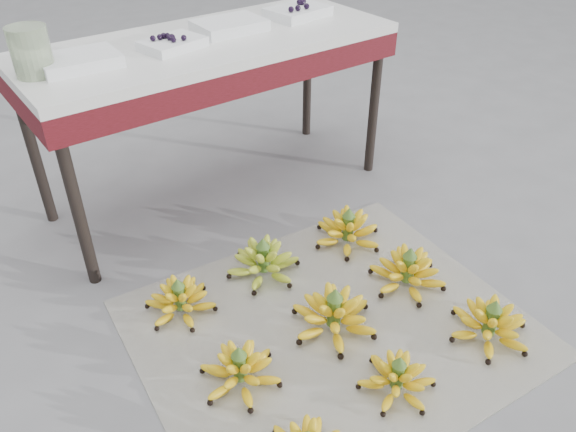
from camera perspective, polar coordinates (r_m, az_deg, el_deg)
ground at (r=1.97m, az=5.26°, el=-10.87°), size 60.00×60.00×0.00m
newspaper_mat at (r=1.95m, az=4.35°, el=-11.25°), size 1.34×1.16×0.01m
bunch_front_center at (r=1.76m, az=11.01°, el=-15.89°), size 0.27×0.27×0.14m
bunch_front_right at (r=1.98m, az=19.83°, el=-10.33°), size 0.30×0.30×0.16m
bunch_mid_left at (r=1.75m, az=-4.90°, el=-15.34°), size 0.29×0.29×0.15m
bunch_mid_center at (r=1.90m, az=4.68°, el=-10.00°), size 0.37×0.37×0.18m
bunch_mid_right at (r=2.11m, az=12.05°, el=-5.58°), size 0.35×0.35×0.17m
bunch_back_left at (r=1.99m, az=-10.90°, el=-8.41°), size 0.26×0.26×0.15m
bunch_back_center at (r=2.11m, az=-2.51°, el=-4.66°), size 0.36×0.36×0.17m
bunch_back_right at (r=2.27m, az=6.09°, el=-1.50°), size 0.34×0.34×0.17m
vendor_table at (r=2.36m, az=-7.87°, el=15.60°), size 1.50×0.60×0.72m
tray_far_left at (r=2.12m, az=-20.45°, el=14.55°), size 0.27×0.20×0.04m
tray_left at (r=2.23m, az=-11.69°, el=16.79°), size 0.25×0.20×0.06m
tray_right at (r=2.41m, az=-5.97°, el=18.69°), size 0.28×0.20×0.04m
tray_far_right at (r=2.60m, az=1.01°, el=20.06°), size 0.28×0.22×0.07m
glass_jar at (r=2.08m, az=-24.66°, el=14.95°), size 0.15×0.15×0.16m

